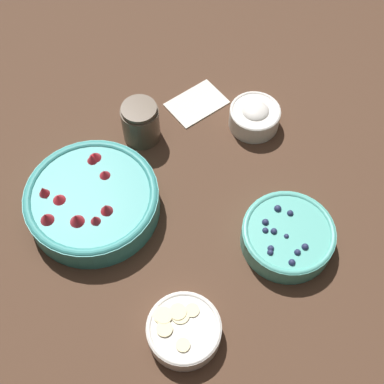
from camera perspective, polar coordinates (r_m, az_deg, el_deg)
name	(u,v)px	position (r m, az deg, el deg)	size (l,w,h in m)	color
ground_plane	(197,196)	(1.12, 0.52, -0.39)	(4.00, 4.00, 0.00)	#4C3323
bowl_strawberries	(92,200)	(1.09, -10.62, -0.86)	(0.27, 0.27, 0.08)	teal
bowl_blueberries	(288,235)	(1.06, 10.17, -4.58)	(0.18, 0.18, 0.06)	#56B7A8
bowl_bananas	(184,330)	(0.98, -0.91, -14.49)	(0.13, 0.13, 0.05)	silver
bowl_cream	(255,116)	(1.21, 6.69, 8.10)	(0.11, 0.11, 0.06)	silver
jar_chocolate	(141,123)	(1.18, -5.49, 7.31)	(0.08, 0.08, 0.10)	brown
napkin	(197,103)	(1.26, 0.50, 9.47)	(0.15, 0.12, 0.01)	silver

